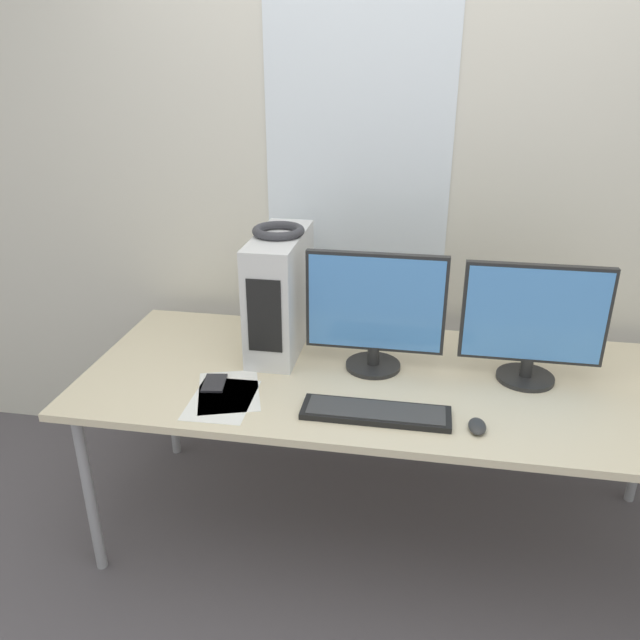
{
  "coord_description": "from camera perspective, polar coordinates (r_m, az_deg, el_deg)",
  "views": [
    {
      "loc": [
        0.09,
        -1.58,
        1.83
      ],
      "look_at": [
        -0.27,
        0.46,
        0.93
      ],
      "focal_mm": 35.0,
      "sensor_mm": 36.0,
      "label": 1
    }
  ],
  "objects": [
    {
      "name": "headphones",
      "position": [
        2.38,
        -3.82,
        8.15
      ],
      "size": [
        0.2,
        0.2,
        0.03
      ],
      "color": "#333338",
      "rests_on": "pc_tower"
    },
    {
      "name": "pc_tower",
      "position": [
        2.46,
        -3.67,
        2.56
      ],
      "size": [
        0.18,
        0.49,
        0.46
      ],
      "color": "silver",
      "rests_on": "desk"
    },
    {
      "name": "desk",
      "position": [
        2.34,
        6.51,
        -6.04
      ],
      "size": [
        2.27,
        0.92,
        0.72
      ],
      "color": "beige",
      "rests_on": "ground_plane"
    },
    {
      "name": "paper_sheet_front",
      "position": [
        2.19,
        -8.98,
        -7.21
      ],
      "size": [
        0.22,
        0.3,
        0.0
      ],
      "rotation": [
        0.0,
        0.0,
        0.03
      ],
      "color": "white",
      "rests_on": "desk"
    },
    {
      "name": "monitor_main",
      "position": [
        2.28,
        5.06,
        0.89
      ],
      "size": [
        0.51,
        0.21,
        0.45
      ],
      "color": "black",
      "rests_on": "desk"
    },
    {
      "name": "mouse",
      "position": [
        2.06,
        14.18,
        -9.4
      ],
      "size": [
        0.06,
        0.1,
        0.02
      ],
      "color": "#2D2D2D",
      "rests_on": "desk"
    },
    {
      "name": "ground_plane",
      "position": [
        2.42,
        4.87,
        -25.83
      ],
      "size": [
        14.0,
        14.0,
        0.0
      ],
      "primitive_type": "plane",
      "color": "#565156"
    },
    {
      "name": "keyboard",
      "position": [
        2.08,
        5.12,
        -8.42
      ],
      "size": [
        0.49,
        0.14,
        0.02
      ],
      "color": "black",
      "rests_on": "desk"
    },
    {
      "name": "cell_phone",
      "position": [
        2.29,
        -9.63,
        -5.72
      ],
      "size": [
        0.1,
        0.14,
        0.01
      ],
      "rotation": [
        0.0,
        0.0,
        0.16
      ],
      "color": "#232328",
      "rests_on": "desk"
    },
    {
      "name": "paper_sheet_left",
      "position": [
        2.23,
        -8.33,
        -6.48
      ],
      "size": [
        0.29,
        0.35,
        0.0
      ],
      "rotation": [
        0.0,
        0.0,
        0.32
      ],
      "color": "white",
      "rests_on": "desk"
    },
    {
      "name": "wall_back",
      "position": [
        2.67,
        8.03,
        12.93
      ],
      "size": [
        8.0,
        0.07,
        2.7
      ],
      "color": "beige",
      "rests_on": "ground_plane"
    },
    {
      "name": "monitor_right_near",
      "position": [
        2.31,
        18.92,
        -0.19
      ],
      "size": [
        0.5,
        0.21,
        0.44
      ],
      "color": "black",
      "rests_on": "desk"
    }
  ]
}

